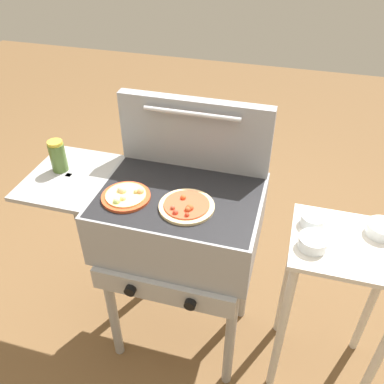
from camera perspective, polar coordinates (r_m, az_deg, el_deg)
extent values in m
plane|color=brown|center=(2.24, -1.30, -18.86)|extent=(8.00, 8.00, 0.00)
cube|color=gray|center=(1.65, -1.67, -3.58)|extent=(0.64, 0.48, 0.24)
cube|color=black|center=(1.58, -1.74, -0.40)|extent=(0.61, 0.46, 0.01)
cube|color=#9A9A9A|center=(1.76, -16.83, 2.07)|extent=(0.32, 0.41, 0.02)
cube|color=#9A9A9A|center=(1.83, -16.22, -0.78)|extent=(0.02, 0.02, 0.24)
cube|color=#9A9A9A|center=(1.61, -4.27, -13.84)|extent=(0.58, 0.02, 0.10)
cylinder|color=black|center=(1.63, -8.65, -13.47)|extent=(0.04, 0.02, 0.04)
cylinder|color=black|center=(1.57, -0.28, -15.46)|extent=(0.04, 0.02, 0.04)
cylinder|color=#9A9A9A|center=(1.94, -11.09, -15.78)|extent=(0.04, 0.04, 0.66)
cylinder|color=#9A9A9A|center=(1.83, 5.33, -19.66)|extent=(0.04, 0.04, 0.66)
cylinder|color=#9A9A9A|center=(2.16, -6.88, -8.16)|extent=(0.04, 0.04, 0.66)
cylinder|color=#9A9A9A|center=(2.07, 7.46, -11.04)|extent=(0.04, 0.04, 0.66)
cube|color=gray|center=(1.67, 0.35, 8.16)|extent=(0.63, 0.05, 0.30)
cylinder|color=#B7B7BC|center=(1.58, -0.08, 10.89)|extent=(0.38, 0.02, 0.02)
cylinder|color=beige|center=(1.51, -0.75, -2.03)|extent=(0.21, 0.21, 0.01)
cylinder|color=#D14C2D|center=(1.50, -0.76, -1.77)|extent=(0.17, 0.17, 0.01)
sphere|color=#DA412B|center=(1.46, -2.33, -2.85)|extent=(0.02, 0.02, 0.02)
sphere|color=red|center=(1.45, -0.70, -3.20)|extent=(0.02, 0.02, 0.02)
sphere|color=#AF4E27|center=(1.47, -0.60, -2.47)|extent=(0.02, 0.02, 0.02)
sphere|color=#DA4D22|center=(1.52, -1.24, -0.78)|extent=(0.02, 0.02, 0.02)
sphere|color=#B54E34|center=(1.48, -2.71, -2.21)|extent=(0.02, 0.02, 0.02)
sphere|color=#B84B24|center=(1.48, -0.31, -2.23)|extent=(0.03, 0.03, 0.03)
cylinder|color=#C64723|center=(1.57, -9.22, -0.66)|extent=(0.19, 0.19, 0.01)
cylinder|color=#EDD17A|center=(1.57, -9.25, -0.41)|extent=(0.15, 0.15, 0.01)
sphere|color=tan|center=(1.57, -7.83, 0.07)|extent=(0.02, 0.02, 0.02)
sphere|color=#C2E37E|center=(1.53, -10.47, -1.27)|extent=(0.03, 0.03, 0.03)
sphere|color=#F2A86B|center=(1.57, -7.21, 0.10)|extent=(0.03, 0.03, 0.03)
sphere|color=#EAC582|center=(1.54, -9.63, -0.87)|extent=(0.02, 0.02, 0.02)
sphere|color=tan|center=(1.58, -9.93, 0.26)|extent=(0.03, 0.03, 0.03)
sphere|color=#F2BB83|center=(1.58, -9.64, 0.16)|extent=(0.03, 0.03, 0.03)
cylinder|color=#4C6B2D|center=(1.77, -18.21, 4.63)|extent=(0.07, 0.07, 0.12)
cylinder|color=gold|center=(1.74, -18.64, 6.52)|extent=(0.06, 0.06, 0.01)
cube|color=beige|center=(1.62, 21.43, -6.94)|extent=(0.44, 0.36, 0.02)
cylinder|color=beige|center=(1.80, 12.31, -18.61)|extent=(0.04, 0.04, 0.79)
cylinder|color=beige|center=(1.86, 24.72, -20.04)|extent=(0.04, 0.04, 0.79)
cylinder|color=beige|center=(1.99, 13.20, -11.60)|extent=(0.04, 0.04, 0.79)
cylinder|color=beige|center=(2.04, 24.07, -13.08)|extent=(0.04, 0.04, 0.79)
cylinder|color=silver|center=(1.54, 16.56, -6.74)|extent=(0.11, 0.11, 0.04)
cylinder|color=#996B47|center=(1.54, 16.51, -6.92)|extent=(0.09, 0.09, 0.02)
cylinder|color=silver|center=(1.63, 16.58, -3.78)|extent=(0.10, 0.10, 0.04)
cylinder|color=#996B47|center=(1.63, 16.53, -3.96)|extent=(0.08, 0.08, 0.02)
cylinder|color=silver|center=(1.68, 25.01, -4.73)|extent=(0.11, 0.11, 0.04)
cylinder|color=beige|center=(1.68, 24.95, -4.91)|extent=(0.09, 0.09, 0.02)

